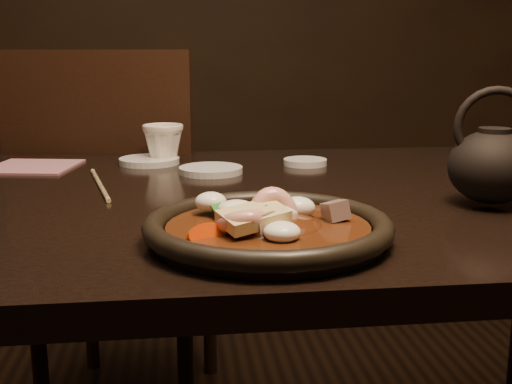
{
  "coord_description": "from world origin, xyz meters",
  "views": [
    {
      "loc": [
        -0.13,
        -1.02,
        0.98
      ],
      "look_at": [
        -0.03,
        -0.22,
        0.8
      ],
      "focal_mm": 45.0,
      "sensor_mm": 36.0,
      "label": 1
    }
  ],
  "objects": [
    {
      "name": "chair",
      "position": [
        -0.28,
        0.59,
        0.53
      ],
      "size": [
        0.55,
        0.55,
        0.98
      ],
      "rotation": [
        0.0,
        0.0,
        2.93
      ],
      "color": "black",
      "rests_on": "floor"
    },
    {
      "name": "tea_cup",
      "position": [
        -0.16,
        0.31,
        0.79
      ],
      "size": [
        0.11,
        0.1,
        0.09
      ],
      "primitive_type": "imported",
      "rotation": [
        0.0,
        0.0,
        -0.36
      ],
      "color": "#F0E4CF",
      "rests_on": "table"
    },
    {
      "name": "napkin",
      "position": [
        -0.41,
        0.28,
        0.75
      ],
      "size": [
        0.19,
        0.19,
        0.0
      ],
      "primitive_type": "cube",
      "rotation": [
        0.0,
        0.0,
        -0.18
      ],
      "color": "#945B5F",
      "rests_on": "table"
    },
    {
      "name": "saucer_left",
      "position": [
        -0.19,
        0.3,
        0.76
      ],
      "size": [
        0.12,
        0.12,
        0.01
      ],
      "primitive_type": "cylinder",
      "color": "silver",
      "rests_on": "table"
    },
    {
      "name": "stirfry",
      "position": [
        -0.02,
        -0.28,
        0.77
      ],
      "size": [
        0.21,
        0.16,
        0.07
      ],
      "color": "#3A1A0A",
      "rests_on": "plate"
    },
    {
      "name": "teapot",
      "position": [
        0.34,
        -0.14,
        0.82
      ],
      "size": [
        0.16,
        0.13,
        0.17
      ],
      "rotation": [
        0.0,
        0.0,
        -0.23
      ],
      "color": "black",
      "rests_on": "table"
    },
    {
      "name": "table",
      "position": [
        0.0,
        0.0,
        0.67
      ],
      "size": [
        1.6,
        0.9,
        0.75
      ],
      "color": "black",
      "rests_on": "floor"
    },
    {
      "name": "saucer_right",
      "position": [
        -0.07,
        0.18,
        0.76
      ],
      "size": [
        0.12,
        0.12,
        0.01
      ],
      "primitive_type": "cylinder",
      "color": "silver",
      "rests_on": "table"
    },
    {
      "name": "plate",
      "position": [
        -0.02,
        -0.28,
        0.77
      ],
      "size": [
        0.31,
        0.31,
        0.03
      ],
      "color": "black",
      "rests_on": "table"
    },
    {
      "name": "soy_dish",
      "position": [
        0.13,
        0.24,
        0.76
      ],
      "size": [
        0.09,
        0.09,
        0.01
      ],
      "primitive_type": "cylinder",
      "color": "silver",
      "rests_on": "table"
    },
    {
      "name": "chopsticks",
      "position": [
        -0.26,
        0.08,
        0.75
      ],
      "size": [
        0.06,
        0.26,
        0.01
      ],
      "rotation": [
        0.0,
        0.0,
        0.21
      ],
      "color": "tan",
      "rests_on": "table"
    }
  ]
}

